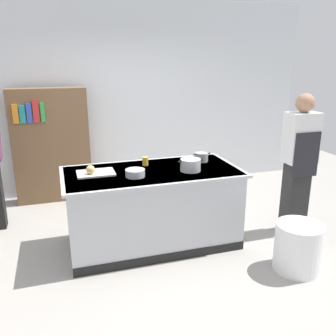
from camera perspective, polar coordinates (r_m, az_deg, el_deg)
name	(u,v)px	position (r m, az deg, el deg)	size (l,w,h in m)	color
ground_plane	(153,243)	(4.37, -2.39, -11.75)	(10.00, 10.00, 0.00)	#9E9991
back_wall	(118,98)	(5.92, -8.01, 11.01)	(6.40, 0.12, 3.00)	silver
counter_island	(153,207)	(4.17, -2.46, -6.14)	(1.98, 0.98, 0.90)	#B7BABF
cutting_board	(96,173)	(3.98, -11.39, -0.79)	(0.40, 0.28, 0.02)	silver
onion	(90,170)	(3.91, -12.20, -0.25)	(0.10, 0.10, 0.10)	tan
stock_pot	(190,165)	(4.00, 3.58, 0.49)	(0.29, 0.23, 0.14)	#B7BABF
sauce_pan	(202,157)	(4.38, 5.35, 1.73)	(0.22, 0.15, 0.11)	#99999E
mixing_bowl	(135,173)	(3.82, -5.24, -0.80)	(0.21, 0.21, 0.08)	#B7BABF
juice_cup	(145,161)	(4.21, -3.63, 1.08)	(0.07, 0.07, 0.10)	yellow
trash_bin	(298,247)	(3.99, 19.89, -11.73)	(0.47, 0.47, 0.51)	white
person_chef	(299,161)	(4.62, 20.05, 1.05)	(0.38, 0.25, 1.72)	#272727
bookshelf	(51,146)	(5.65, -18.00, 3.38)	(1.10, 0.31, 1.70)	brown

